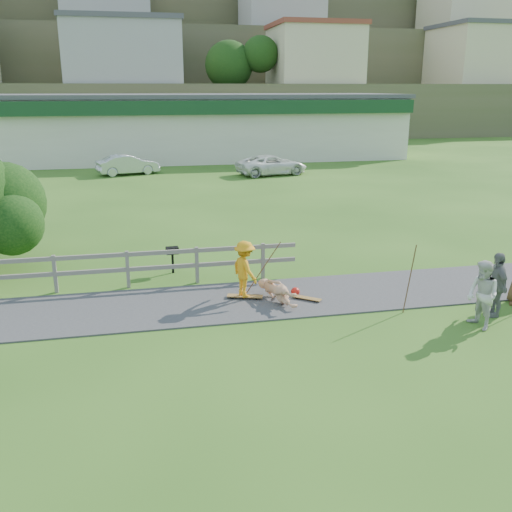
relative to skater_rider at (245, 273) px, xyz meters
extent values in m
plane|color=#2B5518|center=(-1.11, -1.62, -0.78)|extent=(260.00, 260.00, 0.00)
cube|color=#313133|center=(-1.11, -0.12, -0.76)|extent=(34.00, 3.00, 0.04)
cube|color=slate|center=(-5.11, 1.68, -0.23)|extent=(0.10, 0.10, 1.10)
cube|color=slate|center=(-3.11, 1.68, -0.23)|extent=(0.10, 0.10, 1.10)
cube|color=slate|center=(-1.11, 1.68, -0.23)|extent=(0.10, 0.10, 1.10)
cube|color=slate|center=(0.89, 1.68, -0.23)|extent=(0.10, 0.10, 1.10)
cube|color=slate|center=(-5.61, 1.68, 0.22)|extent=(15.00, 0.08, 0.12)
cube|color=slate|center=(-5.61, 1.68, -0.23)|extent=(15.00, 0.08, 0.12)
cube|color=beige|center=(2.89, 33.38, 1.62)|extent=(32.00, 10.00, 4.80)
cube|color=#163D1F|center=(2.89, 28.18, 3.42)|extent=(32.00, 0.60, 1.00)
cube|color=#49494E|center=(2.89, 33.38, 4.17)|extent=(32.50, 10.50, 0.30)
cube|color=#4A5230|center=(-1.11, 53.38, 2.22)|extent=(220.00, 14.00, 6.00)
cube|color=beige|center=(-1.11, 53.38, 8.72)|extent=(10.00, 9.00, 7.00)
cube|color=#49494E|center=(-1.11, 53.38, 12.47)|extent=(10.40, 9.40, 0.50)
cube|color=#4A5230|center=(-1.11, 66.38, 5.72)|extent=(220.00, 14.00, 13.00)
cube|color=#4A5230|center=(-1.11, 79.38, 9.72)|extent=(220.00, 14.00, 21.00)
cube|color=#4A5230|center=(-1.11, 92.38, 14.22)|extent=(220.00, 14.00, 30.00)
cube|color=#4A5230|center=(-1.11, 106.38, 19.22)|extent=(220.00, 14.00, 40.00)
imported|color=orange|center=(0.00, 0.00, 0.00)|extent=(0.89, 1.14, 1.56)
imported|color=tan|center=(0.83, -0.37, -0.47)|extent=(1.73, 0.84, 0.61)
imported|color=silver|center=(5.17, -3.07, 0.06)|extent=(0.73, 0.89, 1.68)
imported|color=slate|center=(5.98, -2.43, 0.05)|extent=(0.56, 1.03, 1.66)
imported|color=silver|center=(-3.13, 24.68, -0.11)|extent=(4.26, 2.45, 1.33)
imported|color=white|center=(6.24, 22.57, -0.12)|extent=(5.07, 3.10, 1.31)
sphere|color=#B61911|center=(1.43, -0.02, -0.65)|extent=(0.25, 0.25, 0.25)
cylinder|color=brown|center=(0.60, 0.40, 0.11)|extent=(0.03, 0.03, 1.78)
cylinder|color=brown|center=(3.93, -1.79, 0.13)|extent=(0.03, 0.03, 1.82)
camera|label=1|loc=(-2.78, -14.38, 4.80)|focal=40.00mm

